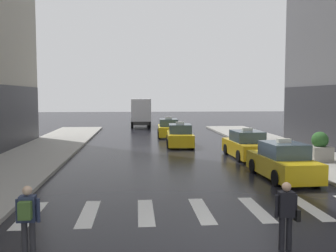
% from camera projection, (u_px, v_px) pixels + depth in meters
% --- Properties ---
extents(ground_plane, '(160.00, 160.00, 0.00)m').
position_uv_depth(ground_plane, '(223.00, 247.00, 9.27)').
color(ground_plane, black).
extents(crosswalk_markings, '(11.30, 2.80, 0.01)m').
position_uv_depth(crosswalk_markings, '(202.00, 210.00, 12.25)').
color(crosswalk_markings, silver).
rests_on(crosswalk_markings, ground).
extents(taxi_lead, '(2.09, 4.61, 1.80)m').
position_uv_depth(taxi_lead, '(283.00, 162.00, 17.00)').
color(taxi_lead, yellow).
rests_on(taxi_lead, ground).
extents(taxi_second, '(2.06, 4.60, 1.80)m').
position_uv_depth(taxi_second, '(246.00, 146.00, 22.67)').
color(taxi_second, gold).
rests_on(taxi_second, ground).
extents(taxi_third, '(2.12, 4.63, 1.80)m').
position_uv_depth(taxi_third, '(180.00, 136.00, 28.00)').
color(taxi_third, yellow).
rests_on(taxi_third, ground).
extents(taxi_fourth, '(2.06, 4.60, 1.80)m').
position_uv_depth(taxi_fourth, '(168.00, 129.00, 34.35)').
color(taxi_fourth, yellow).
rests_on(taxi_fourth, ground).
extents(box_truck, '(2.33, 7.56, 3.35)m').
position_uv_depth(box_truck, '(141.00, 111.00, 45.14)').
color(box_truck, '#2D2D2D').
rests_on(box_truck, ground).
extents(pedestrian_with_backpack, '(0.55, 0.43, 1.65)m').
position_uv_depth(pedestrian_with_backpack, '(28.00, 215.00, 8.66)').
color(pedestrian_with_backpack, '#333338').
rests_on(pedestrian_with_backpack, ground).
extents(pedestrian_with_handbag, '(0.60, 0.24, 1.65)m').
position_uv_depth(pedestrian_with_handbag, '(286.00, 212.00, 9.06)').
color(pedestrian_with_handbag, black).
rests_on(pedestrian_with_handbag, ground).
extents(planter_mid_block, '(1.10, 1.10, 1.60)m').
position_uv_depth(planter_mid_block, '(320.00, 148.00, 20.72)').
color(planter_mid_block, '#A8A399').
rests_on(planter_mid_block, curb_right).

